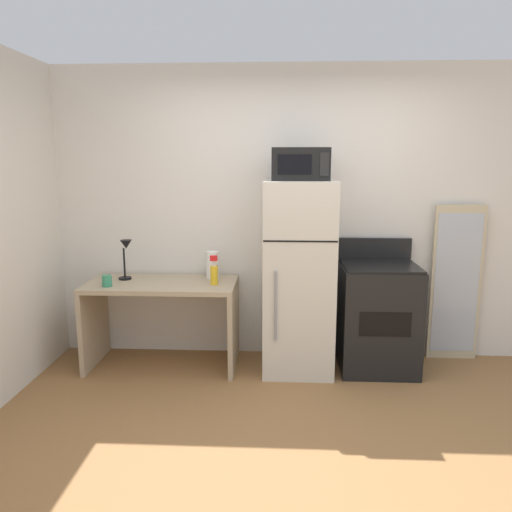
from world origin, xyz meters
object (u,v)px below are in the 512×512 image
(coffee_mug, at_px, (107,281))
(microwave, at_px, (300,164))
(desk_lamp, at_px, (126,253))
(paper_towel_roll, at_px, (212,265))
(refrigerator, at_px, (298,277))
(oven_range, at_px, (378,316))
(leaning_mirror, at_px, (456,283))
(spray_bottle, at_px, (214,273))
(desk, at_px, (163,306))

(coffee_mug, distance_m, microwave, 1.86)
(desk_lamp, bearing_deg, microwave, -3.33)
(coffee_mug, distance_m, paper_towel_roll, 0.90)
(refrigerator, xyz_separation_m, microwave, (0.00, -0.02, 0.94))
(coffee_mug, height_order, oven_range, oven_range)
(refrigerator, distance_m, leaning_mirror, 1.44)
(spray_bottle, xyz_separation_m, coffee_mug, (-0.88, -0.11, -0.05))
(paper_towel_roll, distance_m, refrigerator, 0.77)
(refrigerator, bearing_deg, desk_lamp, 177.48)
(desk, height_order, desk_lamp, desk_lamp)
(coffee_mug, bearing_deg, leaning_mirror, 8.59)
(leaning_mirror, bearing_deg, oven_range, -160.65)
(paper_towel_roll, bearing_deg, coffee_mug, -157.96)
(paper_towel_roll, relative_size, microwave, 0.52)
(desk, distance_m, desk_lamp, 0.56)
(paper_towel_roll, bearing_deg, spray_bottle, -78.64)
(leaning_mirror, bearing_deg, coffee_mug, -171.41)
(coffee_mug, height_order, microwave, microwave)
(desk, xyz_separation_m, refrigerator, (1.17, 0.00, 0.28))
(refrigerator, bearing_deg, desk, -179.96)
(microwave, distance_m, leaning_mirror, 1.78)
(spray_bottle, relative_size, refrigerator, 0.15)
(coffee_mug, bearing_deg, microwave, 5.57)
(microwave, bearing_deg, paper_towel_roll, 166.40)
(coffee_mug, bearing_deg, spray_bottle, 7.15)
(leaning_mirror, bearing_deg, spray_bottle, -170.81)
(microwave, bearing_deg, desk_lamp, 176.67)
(desk_lamp, relative_size, microwave, 0.77)
(refrigerator, bearing_deg, paper_towel_roll, 167.93)
(paper_towel_roll, relative_size, leaning_mirror, 0.17)
(paper_towel_roll, xyz_separation_m, oven_range, (1.44, -0.14, -0.40))
(desk_lamp, xyz_separation_m, oven_range, (2.18, -0.04, -0.52))
(microwave, height_order, oven_range, microwave)
(microwave, bearing_deg, oven_range, 3.61)
(oven_range, bearing_deg, coffee_mug, -175.02)
(coffee_mug, xyz_separation_m, leaning_mirror, (3.00, 0.45, -0.10))
(desk_lamp, xyz_separation_m, refrigerator, (1.50, -0.07, -0.18))
(spray_bottle, distance_m, leaning_mirror, 2.15)
(desk_lamp, bearing_deg, desk, -11.63)
(paper_towel_roll, relative_size, oven_range, 0.22)
(spray_bottle, bearing_deg, desk, 172.02)
(desk_lamp, distance_m, refrigerator, 1.51)
(desk_lamp, bearing_deg, spray_bottle, -9.49)
(desk, relative_size, microwave, 2.77)
(paper_towel_roll, distance_m, leaning_mirror, 2.18)
(desk_lamp, distance_m, leaning_mirror, 2.93)
(coffee_mug, height_order, refrigerator, refrigerator)
(desk, distance_m, leaning_mirror, 2.61)
(desk_lamp, distance_m, paper_towel_roll, 0.76)
(coffee_mug, bearing_deg, desk, 22.88)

